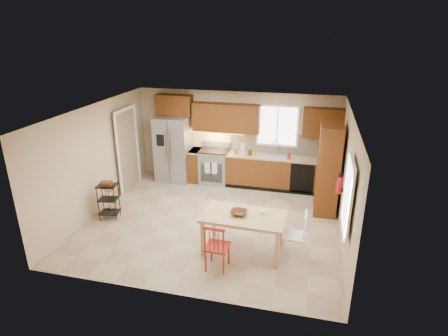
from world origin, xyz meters
The scene contains 33 objects.
floor centered at (0.00, 0.00, 0.00)m, with size 5.50×5.50×0.00m, color tan.
ceiling centered at (0.00, 0.00, 2.50)m, with size 5.50×5.00×0.02m, color silver.
wall_back centered at (0.00, 2.50, 1.25)m, with size 5.50×0.02×2.50m, color #CCB793.
wall_front centered at (0.00, -2.50, 1.25)m, with size 5.50×0.02×2.50m, color #CCB793.
wall_left centered at (-2.75, 0.00, 1.25)m, with size 0.02×5.00×2.50m, color #CCB793.
wall_right centered at (2.75, 0.00, 1.25)m, with size 0.02×5.00×2.50m, color #CCB793.
refrigerator centered at (-1.70, 2.12, 0.91)m, with size 0.92×0.75×1.82m, color gray.
range_stove centered at (-0.55, 2.19, 0.46)m, with size 0.76×0.63×0.92m, color gray.
base_cabinet_narrow centered at (-1.10, 2.20, 0.45)m, with size 0.30×0.60×0.90m, color brown.
base_cabinet_run centered at (1.29, 2.20, 0.45)m, with size 2.92×0.60×0.90m, color brown.
dishwasher centered at (1.85, 1.91, 0.45)m, with size 0.60×0.02×0.78m, color black.
backsplash centered at (1.29, 2.48, 1.18)m, with size 2.92×0.03×0.55m, color beige.
upper_over_fridge centered at (-1.70, 2.33, 2.10)m, with size 1.00×0.35×0.55m, color #582C0E.
upper_left_block centered at (-0.25, 2.33, 1.83)m, with size 1.80×0.35×0.75m, color #582C0E.
upper_right_block centered at (2.25, 2.33, 1.83)m, with size 1.00×0.35×0.75m, color #582C0E.
window_back centered at (1.10, 2.48, 1.65)m, with size 1.12×0.04×1.12m, color white.
sink centered at (1.10, 2.20, 0.86)m, with size 0.62×0.46×0.16m, color gray.
undercab_glow centered at (-0.55, 2.30, 1.43)m, with size 1.60×0.30×0.01m, color #FFBF66.
soap_bottle centered at (1.48, 2.10, 1.00)m, with size 0.09×0.09×0.19m, color red.
paper_towel centered at (0.25, 2.15, 1.04)m, with size 0.12×0.12×0.28m, color white.
canister_steel centered at (0.05, 2.15, 0.99)m, with size 0.11×0.11×0.18m, color gray.
canister_wood centered at (0.45, 2.12, 0.97)m, with size 0.10×0.10×0.14m, color #4F2B15.
pantry centered at (2.43, 1.20, 1.05)m, with size 0.50×0.95×2.10m, color brown.
fire_extinguisher centered at (2.63, 0.15, 1.10)m, with size 0.12×0.12×0.36m, color red.
window_right centered at (2.68, -1.15, 1.45)m, with size 0.04×1.02×1.32m, color white.
doorway centered at (-2.67, 1.30, 1.05)m, with size 0.04×0.95×2.10m, color #8C7A59.
dining_table centered at (0.88, -0.98, 0.38)m, with size 1.57×0.88×0.76m, color tan, non-canonical shape.
chair_red centered at (0.53, -1.63, 0.46)m, with size 0.43×0.43×0.92m, color maroon, non-canonical shape.
chair_white centered at (1.83, -0.93, 0.46)m, with size 0.43×0.43×0.92m, color white, non-canonical shape.
table_bowl centered at (0.79, -0.98, 0.77)m, with size 0.32×0.32×0.08m, color #4F2B15.
table_jar centered at (1.23, -0.88, 0.80)m, with size 0.11×0.11×0.13m, color white.
bar_stool centered at (-2.40, -0.14, 0.32)m, with size 0.31×0.31×0.63m, color tan, non-canonical shape.
utility_cart centered at (-2.32, -0.39, 0.42)m, with size 0.42×0.33×0.84m, color black, non-canonical shape.
Camera 1 is at (2.01, -7.14, 4.13)m, focal length 30.00 mm.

